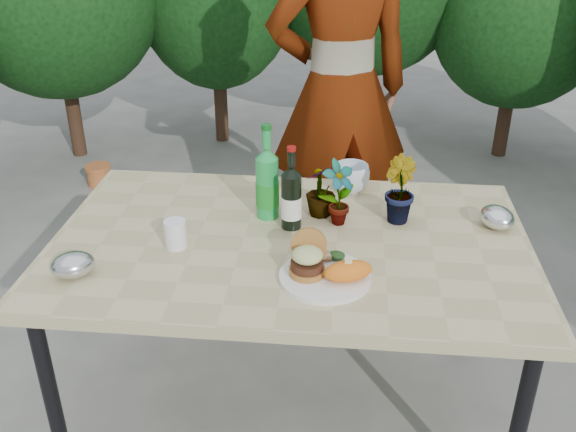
# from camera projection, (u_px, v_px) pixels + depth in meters

# --- Properties ---
(ground) EXTENTS (80.00, 80.00, 0.00)m
(ground) POSITION_uv_depth(u_px,v_px,m) (290.00, 405.00, 2.51)
(ground) COLOR #61615D
(ground) RESTS_ON ground
(patio_table) EXTENTS (1.60, 1.00, 0.75)m
(patio_table) POSITION_uv_depth(u_px,v_px,m) (290.00, 254.00, 2.18)
(patio_table) COLOR tan
(patio_table) RESTS_ON ground
(shrub_hedge) EXTENTS (6.92, 5.16, 2.27)m
(shrub_hedge) POSITION_uv_depth(u_px,v_px,m) (381.00, 14.00, 3.43)
(shrub_hedge) COLOR #382316
(shrub_hedge) RESTS_ON ground
(dinner_plate) EXTENTS (0.28, 0.28, 0.01)m
(dinner_plate) POSITION_uv_depth(u_px,v_px,m) (325.00, 277.00, 1.94)
(dinner_plate) COLOR white
(dinner_plate) RESTS_ON patio_table
(burger_stack) EXTENTS (0.11, 0.16, 0.11)m
(burger_stack) POSITION_uv_depth(u_px,v_px,m) (308.00, 258.00, 1.94)
(burger_stack) COLOR #B7722D
(burger_stack) RESTS_ON dinner_plate
(sweet_potato) EXTENTS (0.17, 0.12, 0.06)m
(sweet_potato) POSITION_uv_depth(u_px,v_px,m) (348.00, 271.00, 1.90)
(sweet_potato) COLOR orange
(sweet_potato) RESTS_ON dinner_plate
(grilled_veg) EXTENTS (0.08, 0.05, 0.03)m
(grilled_veg) POSITION_uv_depth(u_px,v_px,m) (332.00, 256.00, 2.01)
(grilled_veg) COLOR olive
(grilled_veg) RESTS_ON dinner_plate
(wine_bottle) EXTENTS (0.07, 0.07, 0.30)m
(wine_bottle) POSITION_uv_depth(u_px,v_px,m) (291.00, 198.00, 2.18)
(wine_bottle) COLOR black
(wine_bottle) RESTS_ON patio_table
(sparkling_water) EXTENTS (0.08, 0.08, 0.35)m
(sparkling_water) POSITION_uv_depth(u_px,v_px,m) (267.00, 184.00, 2.24)
(sparkling_water) COLOR green
(sparkling_water) RESTS_ON patio_table
(plastic_cup) EXTENTS (0.07, 0.07, 0.09)m
(plastic_cup) POSITION_uv_depth(u_px,v_px,m) (175.00, 234.00, 2.09)
(plastic_cup) COLOR white
(plastic_cup) RESTS_ON patio_table
(seedling_left) EXTENTS (0.15, 0.14, 0.24)m
(seedling_left) POSITION_uv_depth(u_px,v_px,m) (338.00, 193.00, 2.20)
(seedling_left) COLOR #24571D
(seedling_left) RESTS_ON patio_table
(seedling_mid) EXTENTS (0.15, 0.16, 0.23)m
(seedling_mid) POSITION_uv_depth(u_px,v_px,m) (398.00, 190.00, 2.23)
(seedling_mid) COLOR #265F20
(seedling_mid) RESTS_ON patio_table
(seedling_right) EXTENTS (0.15, 0.15, 0.19)m
(seedling_right) POSITION_uv_depth(u_px,v_px,m) (321.00, 190.00, 2.27)
(seedling_right) COLOR #26561D
(seedling_right) RESTS_ON patio_table
(blue_bowl) EXTENTS (0.15, 0.15, 0.11)m
(blue_bowl) POSITION_uv_depth(u_px,v_px,m) (351.00, 178.00, 2.46)
(blue_bowl) COLOR silver
(blue_bowl) RESTS_ON patio_table
(foil_packet_left) EXTENTS (0.17, 0.16, 0.08)m
(foil_packet_left) POSITION_uv_depth(u_px,v_px,m) (73.00, 265.00, 1.94)
(foil_packet_left) COLOR #BABEC2
(foil_packet_left) RESTS_ON patio_table
(foil_packet_right) EXTENTS (0.16, 0.17, 0.08)m
(foil_packet_right) POSITION_uv_depth(u_px,v_px,m) (497.00, 217.00, 2.21)
(foil_packet_right) COLOR silver
(foil_packet_right) RESTS_ON patio_table
(person) EXTENTS (0.80, 0.65, 1.90)m
(person) POSITION_uv_depth(u_px,v_px,m) (340.00, 91.00, 2.96)
(person) COLOR #A57552
(person) RESTS_ON ground
(terracotta_pot) EXTENTS (0.17, 0.17, 0.14)m
(terracotta_pot) POSITION_uv_depth(u_px,v_px,m) (99.00, 175.00, 4.27)
(terracotta_pot) COLOR #C16531
(terracotta_pot) RESTS_ON ground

